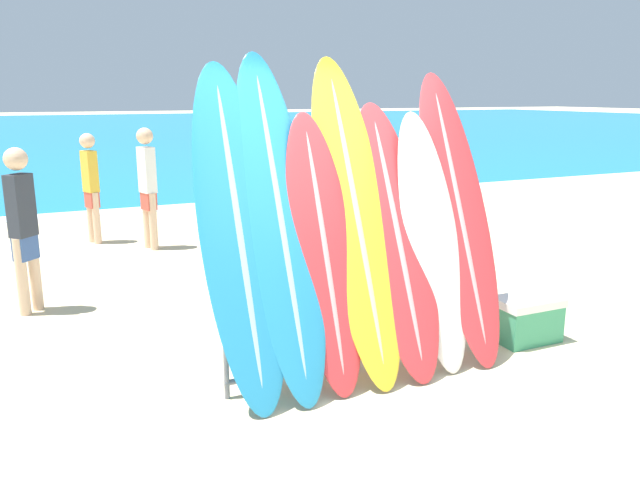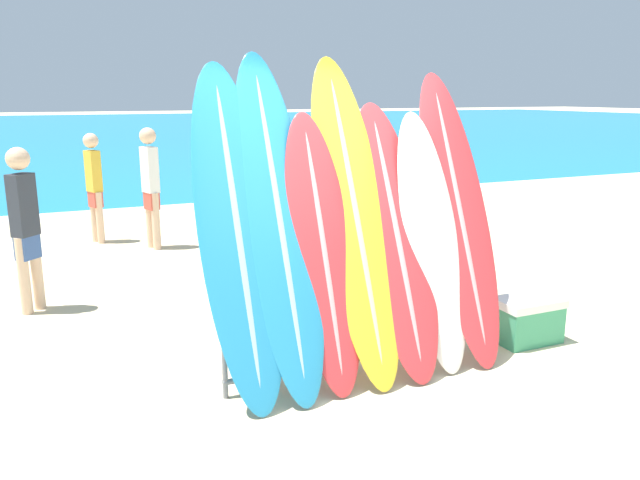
# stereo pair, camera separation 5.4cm
# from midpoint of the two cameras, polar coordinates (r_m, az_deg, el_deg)

# --- Properties ---
(ground_plane) EXTENTS (160.00, 160.00, 0.00)m
(ground_plane) POSITION_cam_midpoint_polar(r_m,az_deg,el_deg) (4.53, 8.20, -15.30)
(ground_plane) COLOR beige
(ocean_water) EXTENTS (120.00, 60.00, 0.01)m
(ocean_water) POSITION_cam_midpoint_polar(r_m,az_deg,el_deg) (41.43, -21.40, 9.36)
(ocean_water) COLOR teal
(ocean_water) RESTS_ON ground_plane
(surfboard_rack) EXTENTS (2.23, 0.04, 0.88)m
(surfboard_rack) POSITION_cam_midpoint_polar(r_m,az_deg,el_deg) (4.89, 3.54, -6.82)
(surfboard_rack) COLOR slate
(surfboard_rack) RESTS_ON ground_plane
(surfboard_slot_0) EXTENTS (0.57, 1.09, 2.40)m
(surfboard_slot_0) POSITION_cam_midpoint_polar(r_m,az_deg,el_deg) (4.46, -7.81, 0.76)
(surfboard_slot_0) COLOR teal
(surfboard_slot_0) RESTS_ON ground_plane
(surfboard_slot_1) EXTENTS (0.54, 1.17, 2.49)m
(surfboard_slot_1) POSITION_cam_midpoint_polar(r_m,az_deg,el_deg) (4.56, -4.04, 1.67)
(surfboard_slot_1) COLOR teal
(surfboard_slot_1) RESTS_ON ground_plane
(surfboard_slot_2) EXTENTS (0.51, 0.86, 2.03)m
(surfboard_slot_2) POSITION_cam_midpoint_polar(r_m,az_deg,el_deg) (4.62, 0.00, -1.01)
(surfboard_slot_2) COLOR red
(surfboard_slot_2) RESTS_ON ground_plane
(surfboard_slot_3) EXTENTS (0.56, 1.16, 2.46)m
(surfboard_slot_3) POSITION_cam_midpoint_polar(r_m,az_deg,el_deg) (4.80, 2.94, 2.13)
(surfboard_slot_3) COLOR yellow
(surfboard_slot_3) RESTS_ON ground_plane
(surfboard_slot_4) EXTENTS (0.58, 1.02, 2.10)m
(surfboard_slot_4) POSITION_cam_midpoint_polar(r_m,az_deg,el_deg) (4.93, 6.70, 0.19)
(surfboard_slot_4) COLOR red
(surfboard_slot_4) RESTS_ON ground_plane
(surfboard_slot_5) EXTENTS (0.50, 0.83, 2.03)m
(surfboard_slot_5) POSITION_cam_midpoint_polar(r_m,az_deg,el_deg) (5.07, 9.90, 0.03)
(surfboard_slot_5) COLOR silver
(surfboard_slot_5) RESTS_ON ground_plane
(surfboard_slot_6) EXTENTS (0.55, 1.05, 2.34)m
(surfboard_slot_6) POSITION_cam_midpoint_polar(r_m,az_deg,el_deg) (5.29, 12.30, 2.22)
(surfboard_slot_6) COLOR red
(surfboard_slot_6) RESTS_ON ground_plane
(person_near_water) EXTENTS (0.23, 0.27, 1.61)m
(person_near_water) POSITION_cam_midpoint_polar(r_m,az_deg,el_deg) (9.68, -20.38, 4.82)
(person_near_water) COLOR beige
(person_near_water) RESTS_ON ground_plane
(person_mid_beach) EXTENTS (0.23, 0.28, 1.70)m
(person_mid_beach) POSITION_cam_midpoint_polar(r_m,az_deg,el_deg) (9.05, -15.65, 4.97)
(person_mid_beach) COLOR beige
(person_mid_beach) RESTS_ON ground_plane
(person_far_left) EXTENTS (0.28, 0.28, 1.66)m
(person_far_left) POSITION_cam_midpoint_polar(r_m,az_deg,el_deg) (6.78, -25.74, 1.28)
(person_far_left) COLOR beige
(person_far_left) RESTS_ON ground_plane
(person_far_right) EXTENTS (0.25, 0.20, 1.53)m
(person_far_right) POSITION_cam_midpoint_polar(r_m,az_deg,el_deg) (9.32, 5.75, 5.02)
(person_far_right) COLOR beige
(person_far_right) RESTS_ON ground_plane
(cooler_box) EXTENTS (0.58, 0.37, 0.40)m
(cooler_box) POSITION_cam_midpoint_polar(r_m,az_deg,el_deg) (5.87, 18.10, -6.87)
(cooler_box) COLOR #389366
(cooler_box) RESTS_ON ground_plane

